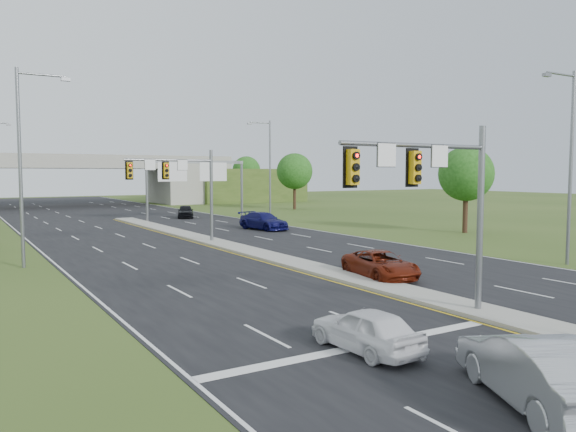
# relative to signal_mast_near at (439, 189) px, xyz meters

# --- Properties ---
(ground) EXTENTS (240.00, 240.00, 0.00)m
(ground) POSITION_rel_signal_mast_near_xyz_m (2.26, 0.07, -4.73)
(ground) COLOR #364C1B
(ground) RESTS_ON ground
(road) EXTENTS (24.00, 160.00, 0.02)m
(road) POSITION_rel_signal_mast_near_xyz_m (2.26, 35.07, -4.72)
(road) COLOR black
(road) RESTS_ON ground
(median) EXTENTS (2.00, 54.00, 0.16)m
(median) POSITION_rel_signal_mast_near_xyz_m (2.26, 23.07, -4.63)
(median) COLOR gray
(median) RESTS_ON road
(lane_markings) EXTENTS (23.72, 160.00, 0.01)m
(lane_markings) POSITION_rel_signal_mast_near_xyz_m (1.66, 28.99, -4.70)
(lane_markings) COLOR gold
(lane_markings) RESTS_ON road
(signal_mast_near) EXTENTS (6.62, 0.60, 7.00)m
(signal_mast_near) POSITION_rel_signal_mast_near_xyz_m (0.00, 0.00, 0.00)
(signal_mast_near) COLOR slate
(signal_mast_near) RESTS_ON ground
(signal_mast_far) EXTENTS (6.62, 0.60, 7.00)m
(signal_mast_far) POSITION_rel_signal_mast_near_xyz_m (0.00, 25.00, 0.00)
(signal_mast_far) COLOR slate
(signal_mast_far) RESTS_ON ground
(sign_gantry) EXTENTS (11.58, 0.44, 6.67)m
(sign_gantry) POSITION_rel_signal_mast_near_xyz_m (8.95, 44.99, 0.51)
(sign_gantry) COLOR slate
(sign_gantry) RESTS_ON ground
(overpass) EXTENTS (80.00, 14.00, 8.10)m
(overpass) POSITION_rel_signal_mast_near_xyz_m (2.26, 80.07, -1.17)
(overpass) COLOR gray
(overpass) RESTS_ON ground
(lightpole_l_mid) EXTENTS (2.85, 0.25, 11.00)m
(lightpole_l_mid) POSITION_rel_signal_mast_near_xyz_m (-11.03, 20.07, 1.38)
(lightpole_l_mid) COLOR slate
(lightpole_l_mid) RESTS_ON ground
(lightpole_r_near) EXTENTS (2.85, 0.25, 11.00)m
(lightpole_r_near) POSITION_rel_signal_mast_near_xyz_m (15.56, 5.07, 1.38)
(lightpole_r_near) COLOR slate
(lightpole_r_near) RESTS_ON ground
(lightpole_r_far) EXTENTS (2.85, 0.25, 11.00)m
(lightpole_r_far) POSITION_rel_signal_mast_near_xyz_m (15.56, 40.07, 1.38)
(lightpole_r_far) COLOR slate
(lightpole_r_far) RESTS_ON ground
(tree_r_near) EXTENTS (4.80, 4.80, 7.60)m
(tree_r_near) POSITION_rel_signal_mast_near_xyz_m (24.26, 20.07, 0.45)
(tree_r_near) COLOR #382316
(tree_r_near) RESTS_ON ground
(tree_r_mid) EXTENTS (5.20, 5.20, 8.12)m
(tree_r_mid) POSITION_rel_signal_mast_near_xyz_m (28.26, 55.07, 0.78)
(tree_r_mid) COLOR #382316
(tree_r_mid) RESTS_ON ground
(tree_back_c) EXTENTS (5.60, 5.60, 8.32)m
(tree_back_c) POSITION_rel_signal_mast_near_xyz_m (26.26, 94.07, 0.78)
(tree_back_c) COLOR #382316
(tree_back_c) RESTS_ON ground
(tree_back_d) EXTENTS (6.00, 6.00, 8.85)m
(tree_back_d) POSITION_rel_signal_mast_near_xyz_m (40.26, 94.07, 1.11)
(tree_back_d) COLOR #382316
(tree_back_d) RESTS_ON ground
(car_white) EXTENTS (1.69, 3.93, 1.32)m
(car_white) POSITION_rel_signal_mast_near_xyz_m (-4.28, -1.34, -4.04)
(car_white) COLOR white
(car_white) RESTS_ON road
(car_silver) EXTENTS (3.62, 5.21, 1.63)m
(car_silver) POSITION_rel_signal_mast_near_xyz_m (-3.42, -6.34, -3.89)
(car_silver) COLOR #A6A8AD
(car_silver) RESTS_ON road
(car_far_a) EXTENTS (2.96, 5.13, 1.35)m
(car_far_a) POSITION_rel_signal_mast_near_xyz_m (3.76, 7.41, -4.03)
(car_far_a) COLOR #5F1809
(car_far_a) RESTS_ON road
(car_far_b) EXTENTS (3.18, 5.85, 1.61)m
(car_far_b) POSITION_rel_signal_mast_near_xyz_m (10.27, 31.53, -3.90)
(car_far_b) COLOR #0C0C49
(car_far_b) RESTS_ON road
(car_far_c) EXTENTS (3.24, 4.79, 1.51)m
(car_far_c) POSITION_rel_signal_mast_near_xyz_m (9.04, 48.41, -3.95)
(car_far_c) COLOR black
(car_far_c) RESTS_ON road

